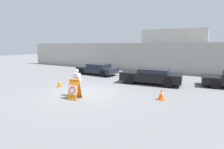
{
  "coord_description": "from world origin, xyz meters",
  "views": [
    {
      "loc": [
        6.89,
        -8.57,
        3.07
      ],
      "look_at": [
        1.55,
        1.16,
        1.18
      ],
      "focal_mm": 28.0,
      "sensor_mm": 36.0,
      "label": 1
    }
  ],
  "objects": [
    {
      "name": "traffic_cone_near",
      "position": [
        4.76,
        1.15,
        0.32
      ],
      "size": [
        0.43,
        0.43,
        0.66
      ],
      "color": "orange",
      "rests_on": "ground_plane"
    },
    {
      "name": "parked_car_front_coupe",
      "position": [
        -3.16,
        6.54,
        0.59
      ],
      "size": [
        4.49,
        2.17,
        1.14
      ],
      "rotation": [
        0.0,
        0.0,
        3.06
      ],
      "color": "black",
      "rests_on": "ground_plane"
    },
    {
      "name": "security_guard",
      "position": [
        0.09,
        -0.57,
        0.91
      ],
      "size": [
        0.6,
        0.37,
        1.65
      ],
      "rotation": [
        0.0,
        0.0,
        -0.0
      ],
      "color": "#514C42",
      "rests_on": "ground_plane"
    },
    {
      "name": "building_block",
      "position": [
        2.98,
        16.57,
        2.48
      ],
      "size": [
        7.54,
        6.57,
        4.96
      ],
      "color": "beige",
      "rests_on": "ground_plane"
    },
    {
      "name": "traffic_cone_mid",
      "position": [
        -2.61,
        0.67,
        0.32
      ],
      "size": [
        0.37,
        0.37,
        0.65
      ],
      "color": "orange",
      "rests_on": "ground_plane"
    },
    {
      "name": "barricade_sign",
      "position": [
        0.34,
        -1.13,
        0.57
      ],
      "size": [
        0.7,
        0.79,
        1.15
      ],
      "rotation": [
        0.0,
        0.0,
        0.13
      ],
      "color": "orange",
      "rests_on": "ground_plane"
    },
    {
      "name": "parked_car_rear_sedan",
      "position": [
        3.04,
        4.92,
        0.64
      ],
      "size": [
        4.81,
        2.19,
        1.22
      ],
      "rotation": [
        0.0,
        0.0,
        3.22
      ],
      "color": "black",
      "rests_on": "ground_plane"
    },
    {
      "name": "ground_plane",
      "position": [
        0.0,
        0.0,
        0.0
      ],
      "size": [
        90.0,
        90.0,
        0.0
      ],
      "primitive_type": "plane",
      "color": "slate"
    },
    {
      "name": "perimeter_wall",
      "position": [
        0.0,
        11.15,
        1.66
      ],
      "size": [
        36.0,
        0.3,
        3.76
      ],
      "color": "#ADA8A0",
      "rests_on": "ground_plane"
    }
  ]
}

